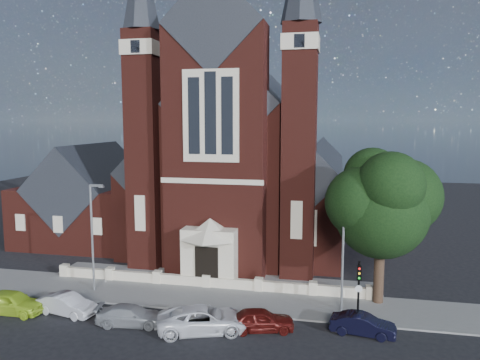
# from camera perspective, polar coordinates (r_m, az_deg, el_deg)

# --- Properties ---
(ground) EXTENTS (120.00, 120.00, 0.00)m
(ground) POSITION_cam_1_polar(r_m,az_deg,el_deg) (44.44, -1.00, -9.28)
(ground) COLOR black
(ground) RESTS_ON ground
(pavement_strip) EXTENTS (60.00, 5.00, 0.12)m
(pavement_strip) POSITION_cam_1_polar(r_m,az_deg,el_deg) (34.84, -4.98, -14.07)
(pavement_strip) COLOR slate
(pavement_strip) RESTS_ON ground
(forecourt_paving) EXTENTS (26.00, 3.00, 0.14)m
(forecourt_paving) POSITION_cam_1_polar(r_m,az_deg,el_deg) (38.44, -3.21, -11.97)
(forecourt_paving) COLOR slate
(forecourt_paving) RESTS_ON ground
(forecourt_wall) EXTENTS (24.00, 0.40, 0.90)m
(forecourt_wall) POSITION_cam_1_polar(r_m,az_deg,el_deg) (36.63, -4.05, -12.97)
(forecourt_wall) COLOR beige
(forecourt_wall) RESTS_ON ground
(church) EXTENTS (20.01, 34.90, 29.20)m
(church) POSITION_cam_1_polar(r_m,az_deg,el_deg) (50.57, 0.99, 2.20)
(church) COLOR #4B1A14
(church) RESTS_ON ground
(parish_hall) EXTENTS (12.00, 12.20, 10.24)m
(parish_hall) POSITION_cam_1_polar(r_m,az_deg,el_deg) (52.05, -17.69, -2.64)
(parish_hall) COLOR #4B1A14
(parish_hall) RESTS_ON ground
(street_tree) EXTENTS (6.40, 6.60, 10.70)m
(street_tree) POSITION_cam_1_polar(r_m,az_deg,el_deg) (32.87, 17.08, -3.04)
(street_tree) COLOR black
(street_tree) RESTS_ON ground
(street_lamp_left) EXTENTS (1.16, 0.22, 8.09)m
(street_lamp_left) POSITION_cam_1_polar(r_m,az_deg,el_deg) (36.07, -17.48, -5.99)
(street_lamp_left) COLOR gray
(street_lamp_left) RESTS_ON ground
(street_lamp_right) EXTENTS (1.16, 0.22, 8.09)m
(street_lamp_right) POSITION_cam_1_polar(r_m,az_deg,el_deg) (31.57, 12.62, -7.71)
(street_lamp_right) COLOR gray
(street_lamp_right) RESTS_ON ground
(traffic_signal) EXTENTS (0.28, 0.42, 4.00)m
(traffic_signal) POSITION_cam_1_polar(r_m,az_deg,el_deg) (30.68, 14.28, -12.14)
(traffic_signal) COLOR black
(traffic_signal) RESTS_ON ground
(car_lime_van) EXTENTS (4.55, 1.89, 1.54)m
(car_lime_van) POSITION_cam_1_polar(r_m,az_deg,el_deg) (35.21, -26.10, -13.23)
(car_lime_van) COLOR #AED62A
(car_lime_van) RESTS_ON ground
(car_silver_a) EXTENTS (4.32, 2.23, 1.36)m
(car_silver_a) POSITION_cam_1_polar(r_m,az_deg,el_deg) (33.67, -20.31, -14.05)
(car_silver_a) COLOR #B4B6BD
(car_silver_a) RESTS_ON ground
(car_silver_b) EXTENTS (4.47, 2.30, 1.24)m
(car_silver_b) POSITION_cam_1_polar(r_m,az_deg,el_deg) (31.01, -13.20, -15.78)
(car_silver_b) COLOR gray
(car_silver_b) RESTS_ON ground
(car_white_suv) EXTENTS (6.06, 4.21, 1.54)m
(car_white_suv) POSITION_cam_1_polar(r_m,az_deg,el_deg) (29.44, -4.49, -16.58)
(car_white_suv) COLOR white
(car_white_suv) RESTS_ON ground
(car_dark_red) EXTENTS (4.37, 2.61, 1.39)m
(car_dark_red) POSITION_cam_1_polar(r_m,az_deg,el_deg) (29.51, 2.50, -16.66)
(car_dark_red) COLOR #4C0F0D
(car_dark_red) RESTS_ON ground
(car_navy) EXTENTS (3.97, 1.87, 1.26)m
(car_navy) POSITION_cam_1_polar(r_m,az_deg,el_deg) (29.93, 14.76, -16.69)
(car_navy) COLOR black
(car_navy) RESTS_ON ground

